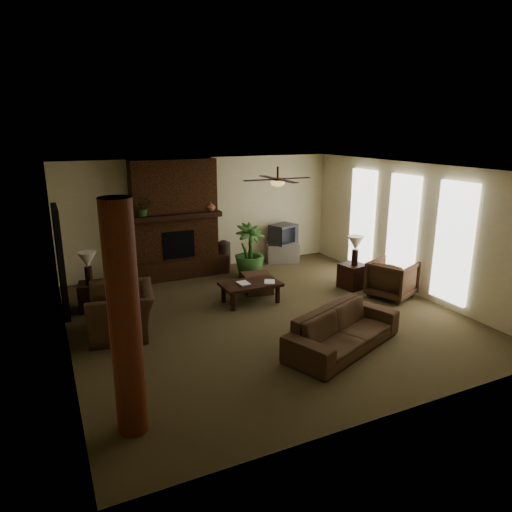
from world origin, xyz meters
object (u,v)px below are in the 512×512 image
coffee_table (250,285)px  floor_vase (224,253)px  armchair_left (121,304)px  lamp_right (356,245)px  lamp_left (87,262)px  floor_plant (249,262)px  side_table_left (92,296)px  log_column (125,322)px  side_table_right (353,276)px  armchair_right (392,277)px  sofa (344,324)px  ottoman (257,283)px  tv_stand (282,253)px

coffee_table → floor_vase: size_ratio=1.56×
armchair_left → lamp_right: size_ratio=1.93×
lamp_left → lamp_right: bearing=-11.6°
floor_plant → lamp_left: (-3.70, -0.61, 0.64)m
armchair_left → coffee_table: 2.67m
floor_vase → side_table_left: size_ratio=1.40×
armchair_left → side_table_left: 1.43m
log_column → side_table_right: log_column is taller
side_table_right → lamp_left: bearing=168.7°
log_column → side_table_right: 6.34m
coffee_table → lamp_right: 2.55m
lamp_right → armchair_left: bearing=-177.9°
log_column → armchair_right: log_column is taller
side_table_left → lamp_right: (5.46, -1.17, 0.73)m
log_column → lamp_left: bearing=90.3°
side_table_right → log_column: bearing=-151.0°
armchair_right → side_table_left: size_ratio=1.60×
floor_plant → side_table_left: floor_plant is taller
log_column → lamp_right: bearing=28.7°
log_column → lamp_right: (5.47, 2.99, -0.40)m
side_table_left → side_table_right: size_ratio=1.00×
armchair_left → coffee_table: (2.64, 0.36, -0.17)m
log_column → coffee_table: 4.48m
sofa → side_table_right: sofa is taller
floor_vase → floor_plant: size_ratio=0.59×
sofa → ottoman: sofa is taller
sofa → floor_vase: size_ratio=2.88×
armchair_right → side_table_left: bearing=48.2°
sofa → side_table_right: bearing=28.6°
lamp_left → lamp_right: 5.60m
ottoman → lamp_left: (-3.42, 0.42, 0.80)m
log_column → tv_stand: bearing=47.8°
log_column → floor_plant: size_ratio=2.16×
coffee_table → floor_plant: floor_plant is taller
floor_plant → side_table_right: (1.78, -1.70, -0.09)m
side_table_right → coffee_table: bearing=176.6°
armchair_right → tv_stand: bearing=-9.3°
armchair_right → lamp_left: bearing=48.7°
armchair_right → ottoman: size_ratio=1.46×
coffee_table → sofa: bearing=-78.2°
side_table_right → lamp_right: (0.01, -0.03, 0.73)m
floor_plant → side_table_right: bearing=-43.7°
sofa → side_table_right: size_ratio=4.04×
tv_stand → side_table_left: side_table_left is taller
side_table_left → lamp_right: lamp_right is taller
ottoman → floor_plant: (0.28, 1.03, 0.16)m
sofa → lamp_left: 4.97m
armchair_right → coffee_table: armchair_right is taller
armchair_right → lamp_right: bearing=2.6°
log_column → ottoman: size_ratio=4.67×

